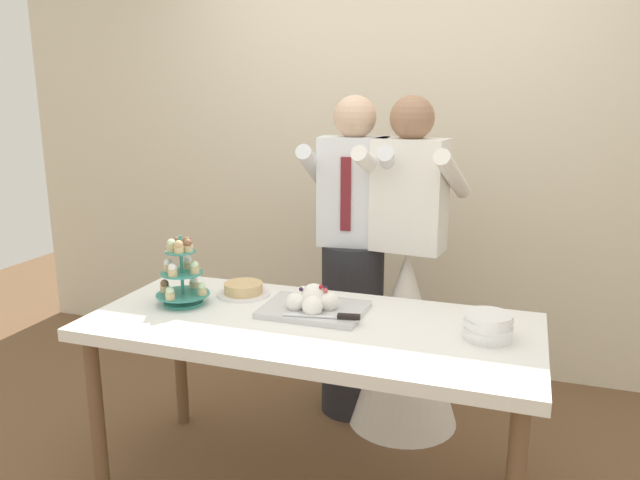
% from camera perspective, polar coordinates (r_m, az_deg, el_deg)
% --- Properties ---
extents(rear_wall, '(5.20, 0.10, 2.90)m').
position_cam_1_polar(rear_wall, '(3.74, 6.88, 10.15)').
color(rear_wall, beige).
rests_on(rear_wall, ground_plane).
extents(dessert_table, '(1.80, 0.80, 0.78)m').
position_cam_1_polar(dessert_table, '(2.49, -0.89, -9.18)').
color(dessert_table, white).
rests_on(dessert_table, ground_plane).
extents(cupcake_stand, '(0.23, 0.23, 0.31)m').
position_cam_1_polar(cupcake_stand, '(2.68, -12.80, -3.24)').
color(cupcake_stand, teal).
rests_on(cupcake_stand, dessert_table).
extents(main_cake_tray, '(0.43, 0.31, 0.13)m').
position_cam_1_polar(main_cake_tray, '(2.54, -0.61, -5.99)').
color(main_cake_tray, silver).
rests_on(main_cake_tray, dessert_table).
extents(plate_stack, '(0.19, 0.18, 0.10)m').
position_cam_1_polar(plate_stack, '(2.36, 15.44, -7.79)').
color(plate_stack, white).
rests_on(plate_stack, dessert_table).
extents(round_cake, '(0.24, 0.24, 0.06)m').
position_cam_1_polar(round_cake, '(2.79, -7.17, -4.62)').
color(round_cake, white).
rests_on(round_cake, dessert_table).
extents(person_groom, '(0.51, 0.53, 1.66)m').
position_cam_1_polar(person_groom, '(3.15, 3.07, -3.42)').
color(person_groom, '#232328').
rests_on(person_groom, ground_plane).
extents(person_bride, '(0.56, 0.56, 1.66)m').
position_cam_1_polar(person_bride, '(3.11, 8.00, -6.95)').
color(person_bride, white).
rests_on(person_bride, ground_plane).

